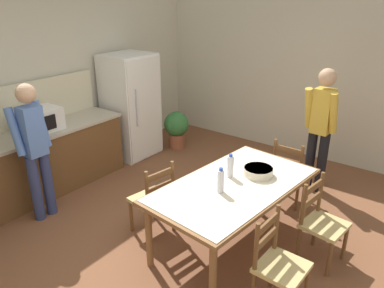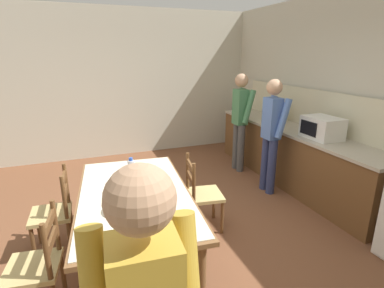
{
  "view_description": "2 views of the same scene",
  "coord_description": "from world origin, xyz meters",
  "px_view_note": "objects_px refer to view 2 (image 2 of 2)",
  "views": [
    {
      "loc": [
        -2.74,
        -2.24,
        2.67
      ],
      "look_at": [
        0.07,
        -0.12,
        1.21
      ],
      "focal_mm": 35.0,
      "sensor_mm": 36.0,
      "label": 1
    },
    {
      "loc": [
        2.93,
        -0.92,
        2.05
      ],
      "look_at": [
        -0.2,
        0.28,
        1.03
      ],
      "focal_mm": 28.0,
      "sensor_mm": 36.0,
      "label": 2
    }
  ],
  "objects_px": {
    "chair_side_far_left": "(201,194)",
    "person_at_counter": "(272,131)",
    "dining_table": "(135,199)",
    "person_at_sink": "(240,118)",
    "serving_bowl": "(128,205)",
    "bottle_off_centre": "(148,183)",
    "chair_side_near_right": "(37,266)",
    "microwave": "(322,128)",
    "paper_bag": "(277,112)",
    "chair_side_near_left": "(55,213)",
    "bottle_near_centre": "(131,171)"
  },
  "relations": [
    {
      "from": "chair_side_far_left",
      "to": "person_at_counter",
      "type": "xyz_separation_m",
      "value": [
        -0.57,
        1.35,
        0.52
      ]
    },
    {
      "from": "dining_table",
      "to": "person_at_sink",
      "type": "distance_m",
      "value": 2.91
    },
    {
      "from": "serving_bowl",
      "to": "person_at_counter",
      "type": "xyz_separation_m",
      "value": [
        -1.24,
        2.3,
        0.13
      ]
    },
    {
      "from": "bottle_off_centre",
      "to": "chair_side_near_right",
      "type": "bearing_deg",
      "value": -75.99
    },
    {
      "from": "serving_bowl",
      "to": "chair_side_near_right",
      "type": "height_order",
      "value": "chair_side_near_right"
    },
    {
      "from": "microwave",
      "to": "paper_bag",
      "type": "distance_m",
      "value": 1.03
    },
    {
      "from": "dining_table",
      "to": "chair_side_near_left",
      "type": "relative_size",
      "value": 2.18
    },
    {
      "from": "paper_bag",
      "to": "chair_side_far_left",
      "type": "xyz_separation_m",
      "value": [
        1.17,
        -1.86,
        -0.65
      ]
    },
    {
      "from": "bottle_off_centre",
      "to": "microwave",
      "type": "bearing_deg",
      "value": 102.96
    },
    {
      "from": "chair_side_near_right",
      "to": "chair_side_far_left",
      "type": "height_order",
      "value": "same"
    },
    {
      "from": "bottle_off_centre",
      "to": "person_at_counter",
      "type": "height_order",
      "value": "person_at_counter"
    },
    {
      "from": "bottle_off_centre",
      "to": "person_at_sink",
      "type": "bearing_deg",
      "value": 133.31
    },
    {
      "from": "bottle_off_centre",
      "to": "serving_bowl",
      "type": "xyz_separation_m",
      "value": [
        0.22,
        -0.23,
        -0.07
      ]
    },
    {
      "from": "chair_side_far_left",
      "to": "person_at_sink",
      "type": "height_order",
      "value": "person_at_sink"
    },
    {
      "from": "paper_bag",
      "to": "person_at_sink",
      "type": "distance_m",
      "value": 0.62
    },
    {
      "from": "paper_bag",
      "to": "chair_side_far_left",
      "type": "height_order",
      "value": "paper_bag"
    },
    {
      "from": "dining_table",
      "to": "serving_bowl",
      "type": "bearing_deg",
      "value": -18.68
    },
    {
      "from": "chair_side_near_left",
      "to": "person_at_sink",
      "type": "bearing_deg",
      "value": 116.5
    },
    {
      "from": "serving_bowl",
      "to": "person_at_sink",
      "type": "height_order",
      "value": "person_at_sink"
    },
    {
      "from": "serving_bowl",
      "to": "chair_side_far_left",
      "type": "xyz_separation_m",
      "value": [
        -0.67,
        0.96,
        -0.38
      ]
    },
    {
      "from": "person_at_sink",
      "to": "person_at_counter",
      "type": "distance_m",
      "value": 0.95
    },
    {
      "from": "microwave",
      "to": "serving_bowl",
      "type": "relative_size",
      "value": 1.56
    },
    {
      "from": "person_at_sink",
      "to": "person_at_counter",
      "type": "xyz_separation_m",
      "value": [
        0.95,
        -0.02,
        -0.01
      ]
    },
    {
      "from": "serving_bowl",
      "to": "chair_side_near_left",
      "type": "distance_m",
      "value": 1.12
    },
    {
      "from": "microwave",
      "to": "bottle_near_centre",
      "type": "distance_m",
      "value": 2.71
    },
    {
      "from": "microwave",
      "to": "dining_table",
      "type": "bearing_deg",
      "value": -79.76
    },
    {
      "from": "chair_side_far_left",
      "to": "person_at_sink",
      "type": "distance_m",
      "value": 2.11
    },
    {
      "from": "dining_table",
      "to": "person_at_counter",
      "type": "relative_size",
      "value": 1.16
    },
    {
      "from": "dining_table",
      "to": "bottle_near_centre",
      "type": "relative_size",
      "value": 7.35
    },
    {
      "from": "microwave",
      "to": "paper_bag",
      "type": "relative_size",
      "value": 1.39
    },
    {
      "from": "serving_bowl",
      "to": "bottle_off_centre",
      "type": "bearing_deg",
      "value": 133.33
    },
    {
      "from": "chair_side_near_left",
      "to": "chair_side_far_left",
      "type": "bearing_deg",
      "value": 86.42
    },
    {
      "from": "chair_side_near_right",
      "to": "person_at_counter",
      "type": "xyz_separation_m",
      "value": [
        -1.27,
        3.04,
        0.52
      ]
    },
    {
      "from": "bottle_off_centre",
      "to": "person_at_sink",
      "type": "height_order",
      "value": "person_at_sink"
    },
    {
      "from": "bottle_near_centre",
      "to": "chair_side_near_left",
      "type": "relative_size",
      "value": 0.3
    },
    {
      "from": "dining_table",
      "to": "chair_side_far_left",
      "type": "relative_size",
      "value": 2.18
    },
    {
      "from": "bottle_off_centre",
      "to": "chair_side_far_left",
      "type": "xyz_separation_m",
      "value": [
        -0.46,
        0.73,
        -0.46
      ]
    },
    {
      "from": "bottle_near_centre",
      "to": "chair_side_near_left",
      "type": "bearing_deg",
      "value": -108.82
    },
    {
      "from": "bottle_near_centre",
      "to": "chair_side_far_left",
      "type": "bearing_deg",
      "value": 97.83
    },
    {
      "from": "person_at_sink",
      "to": "chair_side_near_right",
      "type": "bearing_deg",
      "value": -144.11
    },
    {
      "from": "chair_side_far_left",
      "to": "person_at_sink",
      "type": "relative_size",
      "value": 0.53
    },
    {
      "from": "bottle_off_centre",
      "to": "chair_side_near_left",
      "type": "bearing_deg",
      "value": -124.63
    },
    {
      "from": "bottle_off_centre",
      "to": "person_at_counter",
      "type": "bearing_deg",
      "value": 116.28
    },
    {
      "from": "microwave",
      "to": "paper_bag",
      "type": "xyz_separation_m",
      "value": [
        -1.03,
        -0.01,
        0.03
      ]
    },
    {
      "from": "chair_side_far_left",
      "to": "chair_side_near_right",
      "type": "bearing_deg",
      "value": 121.5
    },
    {
      "from": "serving_bowl",
      "to": "dining_table",
      "type": "bearing_deg",
      "value": 161.32
    },
    {
      "from": "bottle_near_centre",
      "to": "bottle_off_centre",
      "type": "xyz_separation_m",
      "value": [
        0.34,
        0.1,
        0.0
      ]
    },
    {
      "from": "bottle_off_centre",
      "to": "chair_side_near_right",
      "type": "relative_size",
      "value": 0.3
    },
    {
      "from": "dining_table",
      "to": "chair_side_near_left",
      "type": "xyz_separation_m",
      "value": [
        -0.5,
        -0.77,
        -0.26
      ]
    },
    {
      "from": "chair_side_far_left",
      "to": "bottle_off_centre",
      "type": "bearing_deg",
      "value": 131.21
    }
  ]
}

